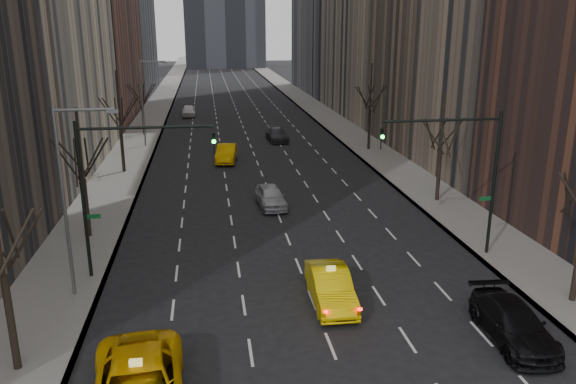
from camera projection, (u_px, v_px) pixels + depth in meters
name	position (u px, v px, depth m)	size (l,w,h in m)	color
sidewalk_left	(155.00, 112.00, 83.65)	(4.50, 320.00, 0.15)	slate
sidewalk_right	(316.00, 109.00, 87.04)	(4.50, 320.00, 0.15)	slate
tree_lw_a	(4.00, 277.00, 19.99)	(3.36, 3.50, 8.28)	black
tree_lw_b	(84.00, 179.00, 33.32)	(3.36, 3.50, 7.82)	black
tree_lw_c	(121.00, 128.00, 48.41)	(3.36, 3.50, 8.74)	black
tree_lw_d	(142.00, 105.00, 65.62)	(3.36, 3.50, 7.36)	black
tree_rw_b	(440.00, 152.00, 40.43)	(3.36, 3.50, 7.82)	black
tree_rw_c	(370.00, 112.00, 57.42)	(3.36, 3.50, 8.74)	black
traffic_mast_left	(116.00, 174.00, 27.52)	(6.69, 0.39, 8.00)	black
traffic_mast_right	(467.00, 162.00, 30.04)	(6.69, 0.39, 8.00)	black
streetlight_near	(70.00, 184.00, 25.35)	(2.83, 0.22, 9.00)	slate
streetlight_far	(145.00, 94.00, 58.55)	(2.83, 0.22, 9.00)	slate
taxi_sedan	(331.00, 287.00, 26.08)	(1.74, 4.98, 1.64)	yellow
silver_sedan_ahead	(271.00, 196.00, 40.08)	(1.83, 4.54, 1.55)	#AEB1B6
parked_suv_black	(513.00, 323.00, 22.98)	(2.14, 5.27, 1.53)	black
far_taxi	(226.00, 153.00, 53.45)	(1.74, 5.00, 1.65)	#F5AE05
far_suv_grey	(277.00, 135.00, 63.12)	(2.02, 4.98, 1.44)	#333338
far_car_white	(189.00, 111.00, 80.28)	(1.87, 4.66, 1.59)	white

